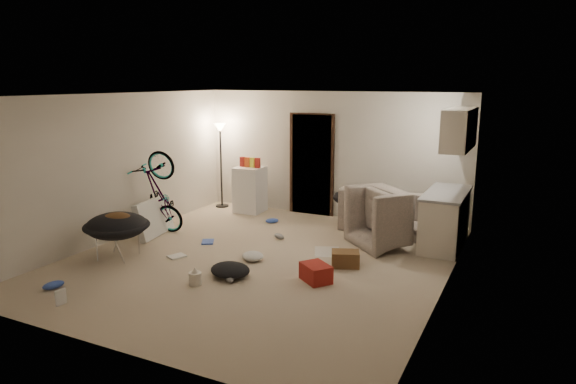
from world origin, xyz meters
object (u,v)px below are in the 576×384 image
at_px(saucer_chair, 117,232).
at_px(juicer, 195,277).
at_px(kitchen_counter, 445,220).
at_px(tv_box, 154,218).
at_px(sofa, 397,216).
at_px(bicycle, 160,211).
at_px(armchair, 396,223).
at_px(drink_case_b, 316,273).
at_px(floor_lamp, 221,147).
at_px(mini_fridge, 250,189).
at_px(drink_case_a, 345,259).

relative_size(saucer_chair, juicer, 4.06).
relative_size(kitchen_counter, tv_box, 1.51).
bearing_deg(sofa, bicycle, 27.60).
distance_m(armchair, drink_case_b, 2.21).
distance_m(bicycle, saucer_chair, 1.38).
height_order(armchair, juicer, armchair).
height_order(floor_lamp, tv_box, floor_lamp).
distance_m(armchair, juicer, 3.57).
bearing_deg(tv_box, sofa, 19.11).
relative_size(mini_fridge, saucer_chair, 0.94).
bearing_deg(armchair, drink_case_a, 117.78).
height_order(saucer_chair, drink_case_a, saucer_chair).
distance_m(kitchen_counter, drink_case_b, 2.74).
relative_size(bicycle, tv_box, 1.56).
height_order(kitchen_counter, drink_case_b, kitchen_counter).
xyz_separation_m(mini_fridge, juicer, (1.33, -3.77, -0.37)).
height_order(bicycle, juicer, bicycle).
distance_m(kitchen_counter, saucer_chair, 5.28).
bearing_deg(armchair, drink_case_b, 118.75).
distance_m(saucer_chair, drink_case_b, 3.19).
bearing_deg(tv_box, kitchen_counter, 9.46).
height_order(sofa, drink_case_b, sofa).
distance_m(armchair, drink_case_a, 1.47).
bearing_deg(bicycle, drink_case_b, -110.07).
bearing_deg(saucer_chair, drink_case_a, 19.84).
bearing_deg(tv_box, armchair, 9.50).
distance_m(tv_box, drink_case_b, 3.50).
relative_size(bicycle, mini_fridge, 1.63).
height_order(armchair, mini_fridge, mini_fridge).
relative_size(floor_lamp, armchair, 1.65).
height_order(kitchen_counter, mini_fridge, mini_fridge).
bearing_deg(drink_case_a, drink_case_b, -125.16).
height_order(bicycle, drink_case_b, bicycle).
xyz_separation_m(kitchen_counter, sofa, (-0.92, 0.45, -0.15)).
height_order(floor_lamp, mini_fridge, floor_lamp).
bearing_deg(kitchen_counter, bicycle, -162.33).
bearing_deg(juicer, drink_case_a, 44.42).
bearing_deg(juicer, bicycle, 139.46).
xyz_separation_m(sofa, drink_case_b, (-0.39, -2.84, -0.17)).
height_order(sofa, juicer, sofa).
height_order(kitchen_counter, tv_box, kitchen_counter).
xyz_separation_m(mini_fridge, tv_box, (-0.67, -2.23, -0.15)).
relative_size(bicycle, juicer, 6.24).
xyz_separation_m(tv_box, drink_case_b, (3.42, -0.71, -0.21)).
distance_m(mini_fridge, juicer, 4.01).
relative_size(armchair, juicer, 4.45).
bearing_deg(mini_fridge, kitchen_counter, -9.76).
distance_m(bicycle, drink_case_b, 3.54).
relative_size(sofa, drink_case_a, 4.92).
xyz_separation_m(floor_lamp, drink_case_b, (3.52, -3.04, -1.19)).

